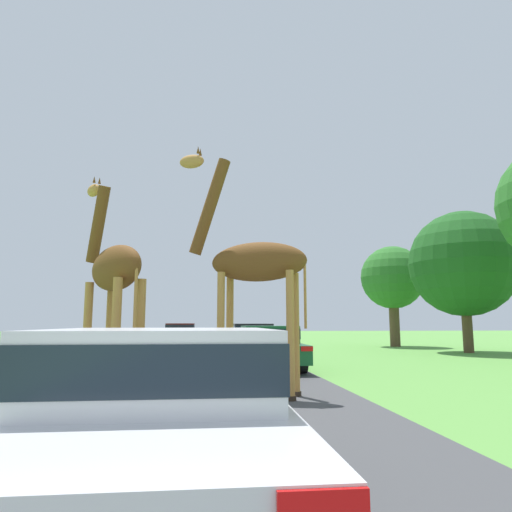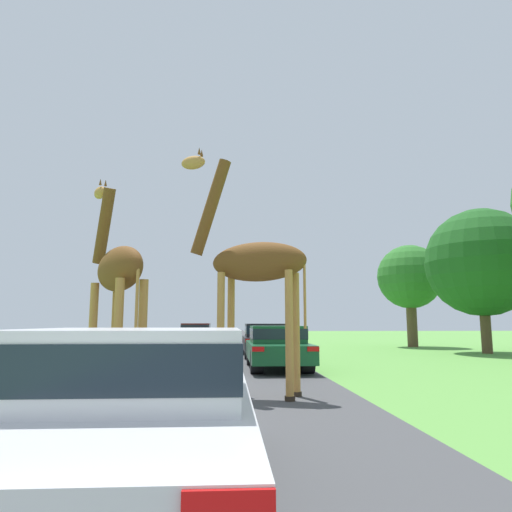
% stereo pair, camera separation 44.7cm
% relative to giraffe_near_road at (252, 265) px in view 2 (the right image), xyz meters
% --- Properties ---
extents(road, '(6.48, 120.00, 0.00)m').
position_rel_giraffe_near_road_xyz_m(road, '(-1.13, 20.01, -2.58)').
color(road, '#424244').
rests_on(road, ground).
extents(giraffe_near_road, '(2.75, 1.43, 5.21)m').
position_rel_giraffe_near_road_xyz_m(giraffe_near_road, '(0.00, 0.00, 0.00)').
color(giraffe_near_road, '#B77F3D').
rests_on(giraffe_near_road, ground).
extents(giraffe_companion, '(1.96, 2.55, 4.97)m').
position_rel_giraffe_near_road_xyz_m(giraffe_companion, '(-2.94, 1.06, -0.14)').
color(giraffe_companion, '#B77F3D').
rests_on(giraffe_companion, ground).
extents(car_lead_maroon, '(1.98, 4.26, 1.37)m').
position_rel_giraffe_near_road_xyz_m(car_lead_maroon, '(-1.26, -5.19, -1.84)').
color(car_lead_maroon, silver).
rests_on(car_lead_maroon, ground).
extents(car_queue_right, '(1.79, 4.42, 1.32)m').
position_rel_giraffe_near_road_xyz_m(car_queue_right, '(1.05, 5.26, -1.86)').
color(car_queue_right, '#144C28').
rests_on(car_queue_right, ground).
extents(car_queue_left, '(1.78, 4.57, 1.38)m').
position_rel_giraffe_near_road_xyz_m(car_queue_left, '(-2.40, 18.22, -1.84)').
color(car_queue_left, '#561914').
rests_on(car_queue_left, ground).
extents(car_far_ahead, '(1.75, 3.98, 1.38)m').
position_rel_giraffe_near_road_xyz_m(car_far_ahead, '(1.04, 10.29, -1.84)').
color(car_far_ahead, black).
rests_on(car_far_ahead, ground).
extents(tree_left_edge, '(5.16, 5.16, 6.88)m').
position_rel_giraffe_near_road_xyz_m(tree_left_edge, '(11.60, 11.85, 1.70)').
color(tree_left_edge, brown).
rests_on(tree_left_edge, ground).
extents(tree_far_right, '(3.83, 3.83, 6.10)m').
position_rel_giraffe_near_road_xyz_m(tree_far_right, '(10.43, 17.69, 1.55)').
color(tree_far_right, brown).
rests_on(tree_far_right, ground).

